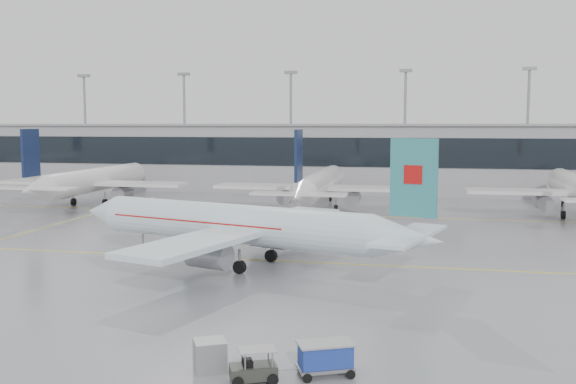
% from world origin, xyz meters
% --- Properties ---
extents(ground, '(320.00, 320.00, 0.00)m').
position_xyz_m(ground, '(0.00, 0.00, 0.00)').
color(ground, gray).
rests_on(ground, ground).
extents(taxi_line_main, '(120.00, 0.25, 0.01)m').
position_xyz_m(taxi_line_main, '(0.00, 0.00, 0.01)').
color(taxi_line_main, yellow).
rests_on(taxi_line_main, ground).
extents(taxi_line_north, '(120.00, 0.25, 0.01)m').
position_xyz_m(taxi_line_north, '(0.00, 30.00, 0.01)').
color(taxi_line_north, yellow).
rests_on(taxi_line_north, ground).
extents(taxi_line_cross, '(0.25, 60.00, 0.01)m').
position_xyz_m(taxi_line_cross, '(-30.00, 15.00, 0.01)').
color(taxi_line_cross, yellow).
rests_on(taxi_line_cross, ground).
extents(terminal, '(180.00, 15.00, 12.00)m').
position_xyz_m(terminal, '(0.00, 62.00, 6.00)').
color(terminal, gray).
rests_on(terminal, ground).
extents(terminal_glass, '(180.00, 0.20, 5.00)m').
position_xyz_m(terminal_glass, '(0.00, 54.45, 7.50)').
color(terminal_glass, black).
rests_on(terminal_glass, ground).
extents(terminal_roof, '(182.00, 16.00, 0.40)m').
position_xyz_m(terminal_roof, '(0.00, 62.00, 12.20)').
color(terminal_roof, gray).
rests_on(terminal_roof, ground).
extents(light_masts, '(156.40, 1.00, 22.60)m').
position_xyz_m(light_masts, '(0.00, 68.00, 13.34)').
color(light_masts, gray).
rests_on(light_masts, ground).
extents(air_canada_jet, '(35.41, 28.78, 11.29)m').
position_xyz_m(air_canada_jet, '(-0.90, -2.61, 3.57)').
color(air_canada_jet, silver).
rests_on(air_canada_jet, ground).
extents(parked_jet_b, '(29.64, 36.96, 11.72)m').
position_xyz_m(parked_jet_b, '(-35.00, 33.69, 3.71)').
color(parked_jet_b, silver).
rests_on(parked_jet_b, ground).
extents(parked_jet_c, '(29.64, 36.96, 11.72)m').
position_xyz_m(parked_jet_c, '(-0.00, 33.69, 3.71)').
color(parked_jet_c, silver).
rests_on(parked_jet_c, ground).
extents(baggage_tug, '(3.35, 2.18, 1.63)m').
position_xyz_m(baggage_tug, '(6.33, -26.94, 0.57)').
color(baggage_tug, '#2B2E28').
rests_on(baggage_tug, ground).
extents(baggage_cart, '(3.08, 2.47, 1.68)m').
position_xyz_m(baggage_cart, '(9.62, -25.47, 0.98)').
color(baggage_cart, gray).
rests_on(baggage_cart, ground).
extents(gse_unit, '(2.03, 1.99, 1.55)m').
position_xyz_m(gse_unit, '(3.83, -25.97, 0.78)').
color(gse_unit, gray).
rests_on(gse_unit, ground).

